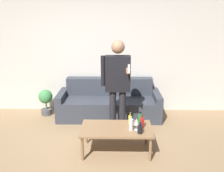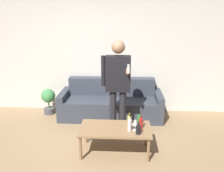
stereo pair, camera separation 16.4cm
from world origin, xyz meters
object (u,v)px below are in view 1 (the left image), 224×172
bottle_orange (130,119)px  person_standing_front (117,81)px  couch (109,104)px  coffee_table (116,130)px

bottle_orange → person_standing_front: (-0.21, 0.46, 0.52)m
couch → coffee_table: bearing=-83.8°
coffee_table → bottle_orange: 0.30m
couch → bottle_orange: (0.38, -1.28, 0.20)m
coffee_table → bottle_orange: bearing=35.5°
coffee_table → person_standing_front: (0.01, 0.62, 0.64)m
couch → bottle_orange: size_ratio=11.29×
couch → person_standing_front: size_ratio=1.25×
bottle_orange → person_standing_front: bearing=114.4°
bottle_orange → person_standing_front: size_ratio=0.11×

